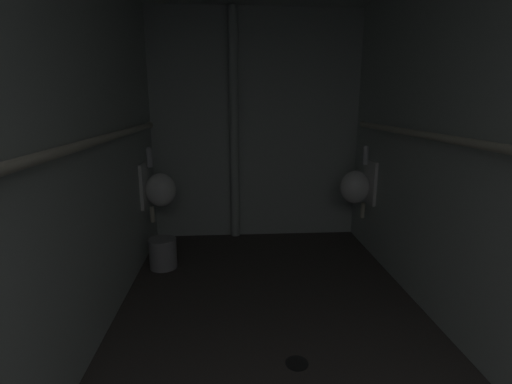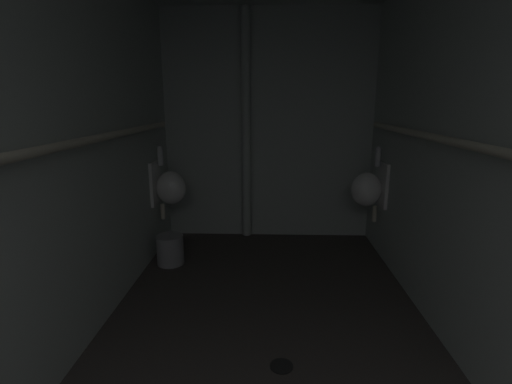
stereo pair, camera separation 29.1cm
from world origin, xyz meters
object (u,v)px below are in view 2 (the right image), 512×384
(waste_bin, at_px, (170,250))
(urinal_right_mid, at_px, (369,188))
(standpipe_back_wall, at_px, (246,128))
(urinal_left_mid, at_px, (169,187))
(floor_drain, at_px, (281,366))

(waste_bin, bearing_deg, urinal_right_mid, 9.17)
(urinal_right_mid, relative_size, standpipe_back_wall, 0.31)
(urinal_left_mid, height_order, waste_bin, urinal_left_mid)
(urinal_left_mid, bearing_deg, floor_drain, -57.68)
(standpipe_back_wall, bearing_deg, waste_bin, -132.22)
(urinal_left_mid, xyz_separation_m, urinal_right_mid, (2.00, -0.00, 0.00))
(urinal_left_mid, bearing_deg, standpipe_back_wall, 30.54)
(floor_drain, bearing_deg, waste_bin, 126.04)
(waste_bin, bearing_deg, urinal_left_mid, 101.72)
(urinal_right_mid, bearing_deg, urinal_left_mid, 179.89)
(floor_drain, relative_size, waste_bin, 0.50)
(urinal_right_mid, xyz_separation_m, standpipe_back_wall, (-1.24, 0.45, 0.55))
(standpipe_back_wall, distance_m, floor_drain, 2.52)
(urinal_left_mid, bearing_deg, waste_bin, -78.28)
(urinal_left_mid, distance_m, floor_drain, 2.16)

